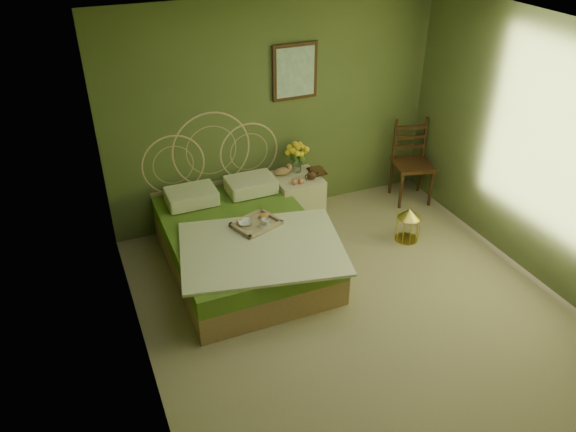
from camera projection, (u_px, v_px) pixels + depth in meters
name	position (u px, v px, depth m)	size (l,w,h in m)	color
floor	(363.00, 318.00, 5.40)	(4.50, 4.50, 0.00)	tan
ceiling	(388.00, 45.00, 4.05)	(4.50, 4.50, 0.00)	silver
wall_back	(275.00, 112.00, 6.50)	(4.00, 4.00, 0.00)	#5F6B38
wall_left	(134.00, 254.00, 4.06)	(4.50, 4.50, 0.00)	#5F6B38
wall_right	(555.00, 161.00, 5.39)	(4.50, 4.50, 0.00)	#5F6B38
wall_art	(295.00, 72.00, 6.32)	(0.54, 0.04, 0.64)	#35210E
bed	(241.00, 240.00, 6.00)	(1.80, 2.27, 1.40)	tan
nightstand	(297.00, 193.00, 6.77)	(0.53, 0.53, 1.02)	beige
chair	(410.00, 156.00, 7.15)	(0.56, 0.56, 1.05)	#35210E
birdcage	(408.00, 225.00, 6.46)	(0.27, 0.27, 0.40)	gold
book_lower	(310.00, 173.00, 6.71)	(0.18, 0.24, 0.02)	#381E0F
book_upper	(310.00, 171.00, 6.70)	(0.16, 0.22, 0.02)	#472819
cereal_bowl	(245.00, 223.00, 5.82)	(0.15, 0.15, 0.04)	white
coffee_cup	(265.00, 223.00, 5.78)	(0.09, 0.09, 0.08)	white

